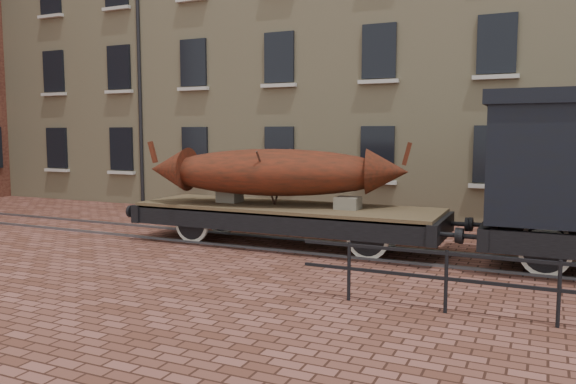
% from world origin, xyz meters
% --- Properties ---
extents(ground, '(90.00, 90.00, 0.00)m').
position_xyz_m(ground, '(0.00, 0.00, 0.00)').
color(ground, '#532C20').
extents(warehouse_cream, '(40.00, 10.19, 14.00)m').
position_xyz_m(warehouse_cream, '(3.00, 9.99, 7.00)').
color(warehouse_cream, tan).
rests_on(warehouse_cream, ground).
extents(rail_track, '(30.00, 1.52, 0.06)m').
position_xyz_m(rail_track, '(0.00, 0.00, 0.03)').
color(rail_track, '#59595E').
rests_on(rail_track, ground).
extents(flatcar_wagon, '(8.65, 2.35, 1.31)m').
position_xyz_m(flatcar_wagon, '(0.06, -0.00, 0.81)').
color(flatcar_wagon, '#443827').
rests_on(flatcar_wagon, ground).
extents(iron_boat, '(6.69, 3.21, 1.61)m').
position_xyz_m(iron_boat, '(-0.26, -0.00, 1.85)').
color(iron_boat, maroon).
rests_on(iron_boat, flatcar_wagon).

